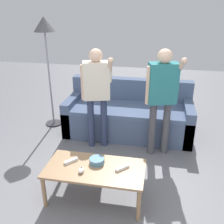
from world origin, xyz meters
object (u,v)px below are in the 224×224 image
Objects in this scene: coffee_table at (95,171)px; floor_lamp at (45,34)px; couch at (129,115)px; game_remote_wand_near at (71,161)px; player_right at (162,91)px; game_remote_wand_far at (122,168)px; snack_bowl at (97,161)px; game_remote_nunchuk at (81,170)px; player_left at (97,88)px.

floor_lamp reaches higher than coffee_table.
couch is 1.62m from game_remote_wand_near.
player_right reaches higher than game_remote_wand_near.
game_remote_wand_near is at bearing 178.14° from game_remote_wand_far.
coffee_table is 0.29m from game_remote_wand_near.
floor_lamp is at bearing 178.52° from couch.
snack_bowl is 2.25m from floor_lamp.
player_right is at bearing -18.21° from floor_lamp.
snack_bowl is 0.28m from game_remote_wand_near.
game_remote_wand_far is at bearing 17.97° from game_remote_nunchuk.
player_right is at bearing 70.65° from game_remote_wand_far.
game_remote_nunchuk is 0.42m from game_remote_wand_far.
snack_bowl is 0.11× the size of player_left.
player_right reaches higher than player_left.
couch is 1.74m from game_remote_nunchuk.
floor_lamp reaches higher than couch.
couch reaches higher than game_remote_wand_far.
game_remote_nunchuk is (-0.12, -0.18, -0.01)m from snack_bowl.
floor_lamp reaches higher than game_remote_wand_near.
player_left reaches higher than game_remote_nunchuk.
coffee_table is 1.36m from player_right.
floor_lamp is (-1.06, 1.74, 1.12)m from game_remote_nunchuk.
floor_lamp is at bearing 127.08° from snack_bowl.
game_remote_wand_far is at bearing -85.10° from couch.
coffee_table is at bearing -77.59° from player_left.
couch reaches higher than coffee_table.
game_remote_wand_far is at bearing -47.76° from floor_lamp.
player_right is (0.49, -0.56, 0.63)m from couch.
couch is 12.33× the size of snack_bowl.
game_remote_wand_far is at bearing -1.86° from game_remote_wand_near.
couch is 13.95× the size of game_remote_wand_far.
player_left is at bearing 177.92° from player_right.
snack_bowl is at bearing 169.73° from game_remote_wand_far.
coffee_table is 0.11m from snack_bowl.
snack_bowl is 1.82× the size of game_remote_nunchuk.
snack_bowl is 0.22m from game_remote_nunchuk.
floor_lamp is (-1.33, 0.03, 1.25)m from couch.
player_left reaches higher than snack_bowl.
snack_bowl is 1.26m from player_right.
floor_lamp is at bearing 121.34° from game_remote_nunchuk.
game_remote_nunchuk is at bearing -42.46° from game_remote_wand_near.
snack_bowl is at bearing -95.57° from couch.
snack_bowl is 1.13× the size of game_remote_wand_near.
player_left is (-0.24, 1.08, 0.56)m from coffee_table.
game_remote_nunchuk is 0.06× the size of player_right.
player_left is 0.88m from player_right.
game_remote_nunchuk is at bearing -162.03° from game_remote_wand_far.
game_remote_wand_near reaches higher than coffee_table.
snack_bowl is at bearing 88.76° from coffee_table.
snack_bowl is (-0.15, -1.53, 0.13)m from couch.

